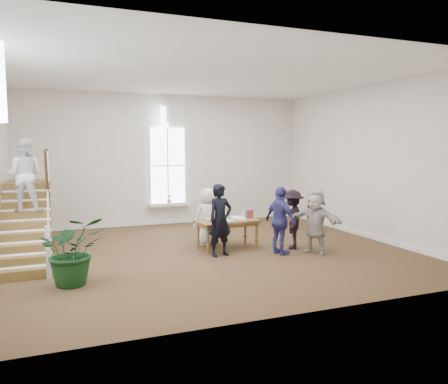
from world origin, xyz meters
name	(u,v)px	position (x,y,z in m)	size (l,w,h in m)	color
ground	(210,252)	(0.00, 0.00, 0.00)	(10.00, 10.00, 0.00)	#422E1A
room_shell	(169,213)	(0.00, 4.39, 0.40)	(10.49, 10.00, 10.00)	beige
staircase	(25,193)	(-4.34, 0.75, 1.62)	(1.10, 4.10, 2.92)	brown
library_table	(228,223)	(0.56, 0.17, 0.69)	(1.71, 0.98, 0.83)	brown
police_officer	(220,220)	(0.11, -0.48, 0.90)	(0.66, 0.43, 1.80)	black
elderly_woman	(208,217)	(0.21, 0.77, 0.79)	(0.77, 0.50, 1.58)	silver
person_yellow	(212,214)	(0.51, 1.27, 0.76)	(0.74, 0.58, 1.53)	#DBD389
woman_cluster_a	(280,221)	(1.57, -0.89, 0.86)	(1.01, 0.42, 1.72)	navy
woman_cluster_b	(292,219)	(2.17, -0.44, 0.79)	(1.02, 0.59, 1.58)	black
woman_cluster_c	(315,221)	(2.47, -1.09, 0.82)	(1.52, 0.48, 1.64)	#BAAEA7
floor_plant	(73,251)	(-3.40, -1.57, 0.68)	(1.23, 1.07, 1.37)	#103414
side_chair	(314,217)	(4.00, 1.34, 0.47)	(0.40, 0.40, 0.87)	#3A250F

